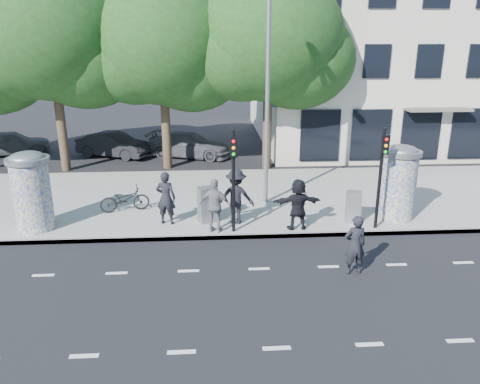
{
  "coord_description": "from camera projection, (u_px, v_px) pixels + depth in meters",
  "views": [
    {
      "loc": [
        -1.31,
        -10.49,
        6.21
      ],
      "look_at": [
        -0.41,
        3.5,
        1.63
      ],
      "focal_mm": 35.0,
      "sensor_mm": 36.0,
      "label": 1
    }
  ],
  "objects": [
    {
      "name": "cabinet_left",
      "position": [
        207.0,
        205.0,
        16.15
      ],
      "size": [
        0.71,
        0.62,
        1.25
      ],
      "primitive_type": "cube",
      "rotation": [
        0.0,
        0.0,
        0.36
      ],
      "color": "gray",
      "rests_on": "sidewalk"
    },
    {
      "name": "lane_dash_far",
      "position": [
        259.0,
        269.0,
        13.29
      ],
      "size": [
        32.0,
        0.12,
        0.01
      ],
      "primitive_type": "cube",
      "color": "silver",
      "rests_on": "ground"
    },
    {
      "name": "lane_dash_near",
      "position": [
        277.0,
        348.0,
        9.87
      ],
      "size": [
        32.0,
        0.12,
        0.01
      ],
      "primitive_type": "cube",
      "color": "silver",
      "rests_on": "ground"
    },
    {
      "name": "ped_f",
      "position": [
        298.0,
        204.0,
        15.46
      ],
      "size": [
        1.64,
        0.67,
        1.74
      ],
      "primitive_type": "imported",
      "rotation": [
        0.0,
        0.0,
        3.2
      ],
      "color": "black",
      "rests_on": "sidewalk"
    },
    {
      "name": "ad_column_left",
      "position": [
        31.0,
        189.0,
        15.31
      ],
      "size": [
        1.36,
        1.36,
        2.65
      ],
      "color": "beige",
      "rests_on": "sidewalk"
    },
    {
      "name": "car_right",
      "position": [
        190.0,
        145.0,
        25.74
      ],
      "size": [
        3.24,
        4.98,
        1.34
      ],
      "primitive_type": "imported",
      "rotation": [
        0.0,
        0.0,
        1.25
      ],
      "color": "#4C4D52",
      "rests_on": "ground"
    },
    {
      "name": "ad_column_right",
      "position": [
        399.0,
        181.0,
        16.26
      ],
      "size": [
        1.36,
        1.36,
        2.65
      ],
      "color": "beige",
      "rests_on": "sidewalk"
    },
    {
      "name": "cabinet_right",
      "position": [
        353.0,
        207.0,
        16.18
      ],
      "size": [
        0.6,
        0.5,
        1.1
      ],
      "primitive_type": "cube",
      "rotation": [
        0.0,
        0.0,
        -0.26
      ],
      "color": "gray",
      "rests_on": "sidewalk"
    },
    {
      "name": "ground",
      "position": [
        265.0,
        294.0,
        11.96
      ],
      "size": [
        120.0,
        120.0,
        0.0
      ],
      "primitive_type": "plane",
      "color": "black",
      "rests_on": "ground"
    },
    {
      "name": "bicycle",
      "position": [
        125.0,
        199.0,
        17.18
      ],
      "size": [
        1.03,
        1.88,
        0.94
      ],
      "primitive_type": "imported",
      "rotation": [
        0.0,
        0.0,
        1.81
      ],
      "color": "black",
      "rests_on": "sidewalk"
    },
    {
      "name": "street_lamp",
      "position": [
        268.0,
        81.0,
        16.81
      ],
      "size": [
        0.25,
        0.93,
        8.0
      ],
      "color": "slate",
      "rests_on": "sidewalk"
    },
    {
      "name": "ped_d",
      "position": [
        236.0,
        196.0,
        15.95
      ],
      "size": [
        1.34,
        0.92,
        1.91
      ],
      "primitive_type": "imported",
      "rotation": [
        0.0,
        0.0,
        2.96
      ],
      "color": "black",
      "rests_on": "sidewalk"
    },
    {
      "name": "man_road",
      "position": [
        355.0,
        245.0,
        12.8
      ],
      "size": [
        0.66,
        0.47,
        1.71
      ],
      "primitive_type": "imported",
      "rotation": [
        0.0,
        0.0,
        3.24
      ],
      "color": "black",
      "rests_on": "ground"
    },
    {
      "name": "tree_mid_left",
      "position": [
        50.0,
        33.0,
        21.27
      ],
      "size": [
        7.2,
        7.2,
        9.57
      ],
      "color": "#38281C",
      "rests_on": "ground"
    },
    {
      "name": "ped_b",
      "position": [
        166.0,
        198.0,
        15.9
      ],
      "size": [
        0.76,
        0.59,
        1.85
      ],
      "primitive_type": "imported",
      "rotation": [
        0.0,
        0.0,
        2.91
      ],
      "color": "black",
      "rests_on": "sidewalk"
    },
    {
      "name": "traffic_pole_near",
      "position": [
        233.0,
        171.0,
        14.83
      ],
      "size": [
        0.22,
        0.31,
        3.4
      ],
      "color": "black",
      "rests_on": "sidewalk"
    },
    {
      "name": "tree_near_left",
      "position": [
        162.0,
        43.0,
        21.9
      ],
      "size": [
        6.8,
        6.8,
        8.97
      ],
      "color": "#38281C",
      "rests_on": "ground"
    },
    {
      "name": "traffic_pole_far",
      "position": [
        381.0,
        169.0,
        15.12
      ],
      "size": [
        0.22,
        0.31,
        3.4
      ],
      "color": "black",
      "rests_on": "sidewalk"
    },
    {
      "name": "tree_center",
      "position": [
        269.0,
        37.0,
        21.75
      ],
      "size": [
        7.0,
        7.0,
        9.3
      ],
      "color": "#38281C",
      "rests_on": "ground"
    },
    {
      "name": "sidewalk",
      "position": [
        244.0,
        198.0,
        19.05
      ],
      "size": [
        40.0,
        8.0,
        0.15
      ],
      "primitive_type": "cube",
      "color": "gray",
      "rests_on": "ground"
    },
    {
      "name": "car_left",
      "position": [
        11.0,
        143.0,
        26.23
      ],
      "size": [
        3.03,
        4.38,
        1.39
      ],
      "primitive_type": "imported",
      "rotation": [
        0.0,
        0.0,
        1.95
      ],
      "color": "#52565A",
      "rests_on": "ground"
    },
    {
      "name": "ped_e",
      "position": [
        215.0,
        206.0,
        15.21
      ],
      "size": [
        1.16,
        0.82,
        1.8
      ],
      "primitive_type": "imported",
      "rotation": [
        0.0,
        0.0,
        2.92
      ],
      "color": "slate",
      "rests_on": "sidewalk"
    },
    {
      "name": "curb",
      "position": [
        252.0,
        236.0,
        15.3
      ],
      "size": [
        40.0,
        0.1,
        0.16
      ],
      "primitive_type": "cube",
      "color": "slate",
      "rests_on": "ground"
    },
    {
      "name": "car_mid",
      "position": [
        114.0,
        145.0,
        25.76
      ],
      "size": [
        2.97,
        4.35,
        1.36
      ],
      "primitive_type": "imported",
      "rotation": [
        0.0,
        0.0,
        1.16
      ],
      "color": "black",
      "rests_on": "ground"
    },
    {
      "name": "building",
      "position": [
        417.0,
        43.0,
        29.79
      ],
      "size": [
        20.3,
        15.85,
        12.0
      ],
      "color": "beige",
      "rests_on": "ground"
    }
  ]
}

